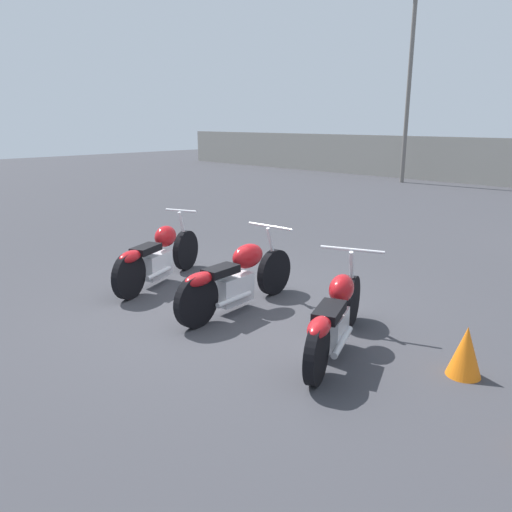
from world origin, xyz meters
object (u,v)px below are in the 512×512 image
at_px(motorcycle_slot_0, 158,256).
at_px(motorcycle_slot_2, 336,316).
at_px(light_pole_left, 410,70).
at_px(motorcycle_slot_1, 237,278).
at_px(traffic_cone_near, 466,351).

relative_size(motorcycle_slot_0, motorcycle_slot_2, 1.03).
bearing_deg(motorcycle_slot_0, light_pole_left, 83.05).
bearing_deg(motorcycle_slot_2, light_pole_left, 94.03).
height_order(motorcycle_slot_1, motorcycle_slot_2, motorcycle_slot_1).
bearing_deg(motorcycle_slot_2, traffic_cone_near, -1.35).
bearing_deg(light_pole_left, motorcycle_slot_1, -68.82).
bearing_deg(motorcycle_slot_2, motorcycle_slot_0, 157.12).
distance_m(light_pole_left, motorcycle_slot_1, 15.69).
relative_size(motorcycle_slot_0, motorcycle_slot_1, 0.95).
bearing_deg(light_pole_left, motorcycle_slot_0, -74.85).
height_order(motorcycle_slot_0, traffic_cone_near, motorcycle_slot_0).
relative_size(light_pole_left, motorcycle_slot_2, 3.57).
bearing_deg(motorcycle_slot_0, motorcycle_slot_1, -19.13).
bearing_deg(motorcycle_slot_1, traffic_cone_near, 1.71).
height_order(light_pole_left, motorcycle_slot_1, light_pole_left).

